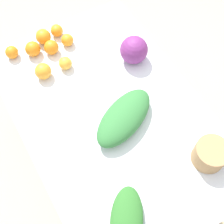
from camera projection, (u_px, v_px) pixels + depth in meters
The scene contains 14 objects.
ground_plane at pixel (112, 164), 2.13m from camera, with size 8.00×8.00×0.00m, color #C6B289.
dining_table at pixel (112, 124), 1.57m from camera, with size 1.28×0.83×0.74m.
cabbage_purple at pixel (134, 50), 1.57m from camera, with size 0.14×0.14×0.14m, color #7A2D75.
paper_bag at pixel (210, 154), 1.33m from camera, with size 0.14×0.14×0.10m, color #A87F51.
greens_bunch_dandelion at pixel (124, 117), 1.41m from camera, with size 0.35×0.16×0.10m, color #337538.
greens_bunch_chard at pixel (127, 220), 1.22m from camera, with size 0.27×0.13×0.07m, color #2D6B28.
orange_0 at pixel (33, 49), 1.61m from camera, with size 0.08×0.08×0.08m, color orange.
orange_1 at pixel (51, 47), 1.62m from camera, with size 0.08×0.08×0.08m, color orange.
orange_2 at pixel (43, 71), 1.54m from camera, with size 0.08×0.08×0.08m, color orange.
orange_3 at pixel (12, 52), 1.61m from camera, with size 0.07×0.07×0.07m, color orange.
orange_4 at pixel (65, 63), 1.57m from camera, with size 0.07×0.07×0.07m, color #F9A833.
orange_5 at pixel (43, 37), 1.65m from camera, with size 0.08×0.08×0.08m, color orange.
orange_6 at pixel (57, 31), 1.68m from camera, with size 0.07×0.07×0.07m, color orange.
orange_7 at pixel (67, 40), 1.65m from camera, with size 0.07×0.07×0.07m, color orange.
Camera 1 is at (-0.59, 0.34, 2.04)m, focal length 50.00 mm.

